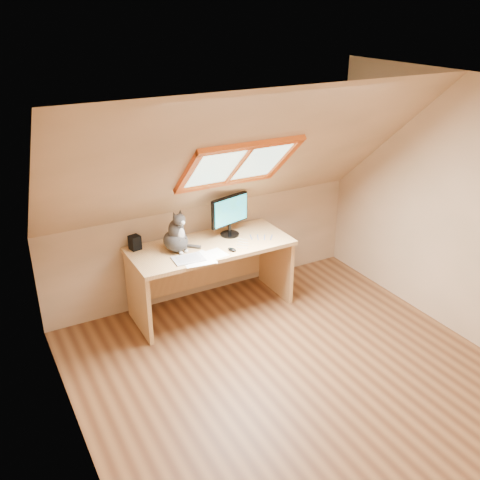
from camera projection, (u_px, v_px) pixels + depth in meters
ground at (297, 379)px, 4.53m from camera, size 3.50×3.50×0.00m
room_shell at (313, 228)px, 3.87m from camera, size 3.52×3.52×2.41m
desk at (208, 262)px, 5.43m from camera, size 1.61×0.70×0.73m
monitor at (230, 213)px, 5.38m from camera, size 0.45×0.19×0.42m
cat at (176, 236)px, 5.09m from camera, size 0.31×0.34×0.43m
desk_speaker at (135, 243)px, 5.15m from camera, size 0.12×0.12×0.14m
graphics_tablet at (188, 259)px, 4.97m from camera, size 0.30×0.22×0.01m
mouse at (232, 249)px, 5.14m from camera, size 0.08×0.11×0.03m
papers at (204, 258)px, 4.99m from camera, size 0.35×0.30×0.01m
cables at (254, 240)px, 5.37m from camera, size 0.51×0.26×0.01m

